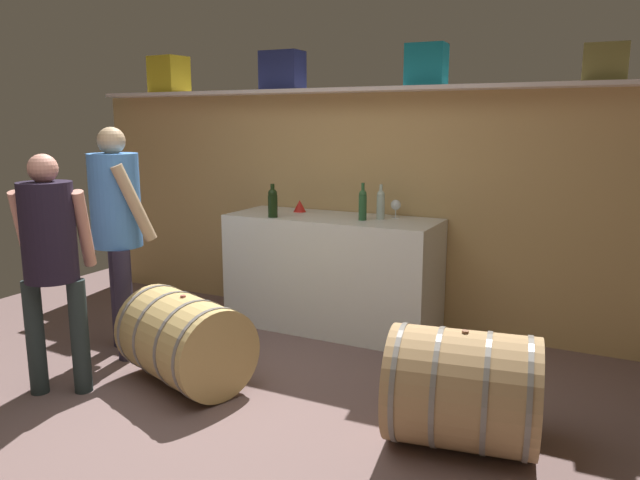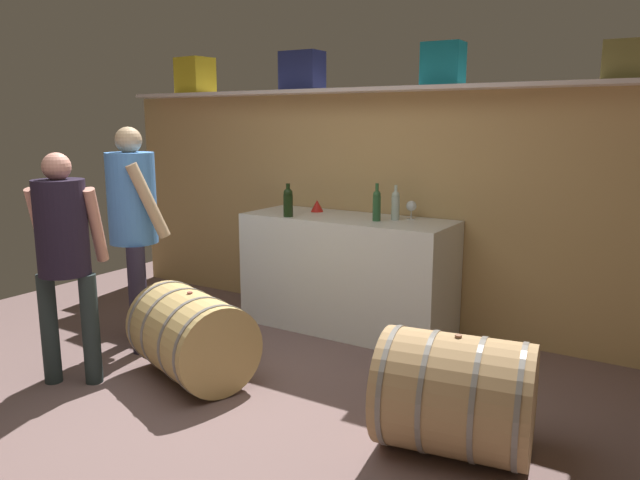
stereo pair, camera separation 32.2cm
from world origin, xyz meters
name	(u,v)px [view 1 (the left image)]	position (x,y,z in m)	size (l,w,h in m)	color
ground_plane	(248,392)	(0.00, 0.58, -0.01)	(6.69, 7.86, 0.02)	#715856
back_wall_panel	(356,208)	(0.00, 2.33, 0.98)	(5.49, 0.10, 1.96)	tan
high_shelf_board	(350,90)	(0.00, 2.18, 1.98)	(5.05, 0.40, 0.03)	silver
toolcase_yellow	(169,75)	(-1.89, 2.18, 2.17)	(0.31, 0.27, 0.34)	gold
toolcase_navy	(282,71)	(-0.64, 2.18, 2.16)	(0.35, 0.23, 0.33)	navy
toolcase_teal	(426,65)	(0.64, 2.18, 2.16)	(0.30, 0.21, 0.32)	#107688
toolcase_olive	(606,63)	(1.90, 2.18, 2.12)	(0.28, 0.24, 0.25)	olive
work_cabinet	(332,273)	(-0.04, 1.94, 0.48)	(1.76, 0.65, 0.96)	silver
wine_bottle_clear	(381,204)	(0.35, 2.02, 1.08)	(0.07, 0.07, 0.28)	#B6C7BB
wine_bottle_green	(363,204)	(0.25, 1.90, 1.09)	(0.06, 0.06, 0.30)	#2A5832
wine_bottle_dark	(273,202)	(-0.47, 1.70, 1.08)	(0.08, 0.08, 0.27)	black
wine_glass	(396,205)	(0.44, 2.13, 1.06)	(0.08, 0.08, 0.15)	white
red_funnel	(300,206)	(-0.42, 2.07, 1.01)	(0.11, 0.11, 0.10)	red
wine_barrel_near	(463,389)	(1.41, 0.53, 0.32)	(0.87, 0.75, 0.65)	tan
wine_barrel_far	(185,340)	(-0.43, 0.50, 0.30)	(1.00, 0.85, 0.61)	tan
winemaker_pouring	(50,250)	(-1.07, 0.02, 0.95)	(0.51, 0.46, 1.54)	#273233
visitor_tasting	(117,217)	(-1.21, 0.73, 1.04)	(0.56, 0.52, 1.69)	#2F293E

